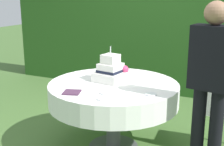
% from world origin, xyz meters
% --- Properties ---
extents(foliage_hedge, '(5.94, 0.44, 2.96)m').
position_xyz_m(foliage_hedge, '(0.00, 2.25, 1.48)').
color(foliage_hedge, '#28561E').
rests_on(foliage_hedge, ground_plane).
extents(cake_table, '(1.37, 1.37, 0.74)m').
position_xyz_m(cake_table, '(0.00, 0.00, 0.62)').
color(cake_table, '#4C4C51').
rests_on(cake_table, ground_plane).
extents(wedding_cake, '(0.34, 0.34, 0.38)m').
position_xyz_m(wedding_cake, '(-0.06, 0.07, 0.85)').
color(wedding_cake, white).
rests_on(wedding_cake, cake_table).
extents(serving_plate_near, '(0.15, 0.15, 0.01)m').
position_xyz_m(serving_plate_near, '(0.08, -0.32, 0.74)').
color(serving_plate_near, white).
rests_on(serving_plate_near, cake_table).
extents(serving_plate_far, '(0.11, 0.11, 0.01)m').
position_xyz_m(serving_plate_far, '(0.48, -0.20, 0.74)').
color(serving_plate_far, white).
rests_on(serving_plate_far, cake_table).
extents(serving_plate_left, '(0.15, 0.15, 0.01)m').
position_xyz_m(serving_plate_left, '(0.14, -0.49, 0.74)').
color(serving_plate_left, white).
rests_on(serving_plate_left, cake_table).
extents(serving_plate_right, '(0.11, 0.11, 0.01)m').
position_xyz_m(serving_plate_right, '(-0.24, 0.36, 0.74)').
color(serving_plate_right, white).
rests_on(serving_plate_right, cake_table).
extents(napkin_stack, '(0.20, 0.20, 0.01)m').
position_xyz_m(napkin_stack, '(-0.22, -0.46, 0.74)').
color(napkin_stack, '#4C2D47').
rests_on(napkin_stack, cake_table).
extents(garden_chair, '(0.44, 0.44, 0.89)m').
position_xyz_m(garden_chair, '(1.04, 0.36, 0.54)').
color(garden_chair, white).
rests_on(garden_chair, ground_plane).
extents(standing_person, '(0.39, 0.26, 1.60)m').
position_xyz_m(standing_person, '(0.99, -0.14, 0.93)').
color(standing_person, black).
rests_on(standing_person, ground_plane).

